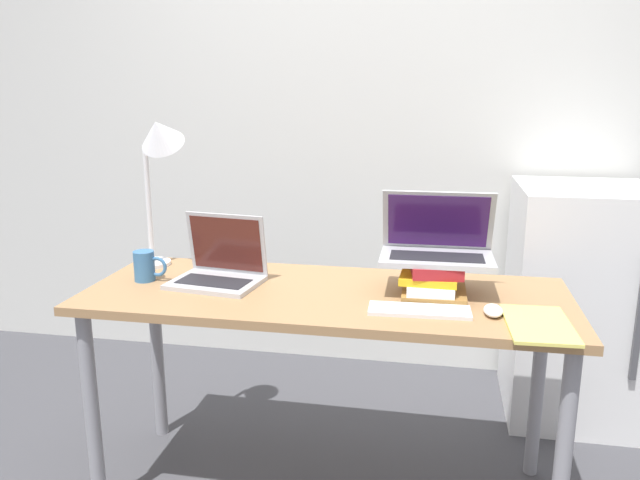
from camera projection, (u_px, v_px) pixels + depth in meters
name	position (u px, v px, depth m)	size (l,w,h in m)	color
wall_back	(368.00, 106.00, 3.09)	(8.00, 0.05, 2.70)	silver
desk	(325.00, 316.00, 2.13)	(1.63, 0.62, 0.77)	#9E754C
laptop_left	(219.00, 269.00, 2.20)	(0.33, 0.27, 0.24)	#B2B2B7
book_stack	(433.00, 278.00, 2.08)	(0.22, 0.26, 0.11)	olive
laptop_on_books	(437.00, 245.00, 2.08)	(0.38, 0.24, 0.23)	#B2B2B7
wireless_keyboard	(419.00, 310.00, 1.92)	(0.32, 0.12, 0.01)	silver
mouse	(493.00, 311.00, 1.89)	(0.06, 0.10, 0.03)	white
notepad	(539.00, 324.00, 1.81)	(0.20, 0.31, 0.01)	#EFE066
mug	(146.00, 266.00, 2.22)	(0.12, 0.07, 0.11)	teal
desk_lamp	(158.00, 151.00, 2.28)	(0.23, 0.20, 0.60)	white
mini_fridge	(576.00, 302.00, 2.76)	(0.56, 0.62, 1.03)	white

